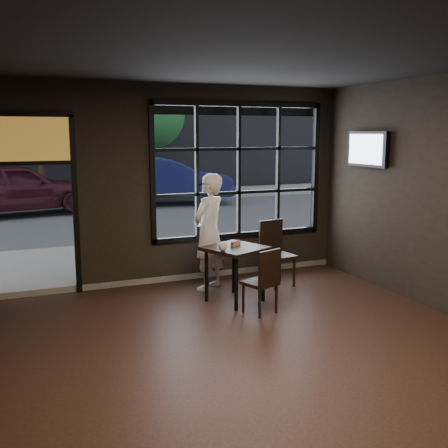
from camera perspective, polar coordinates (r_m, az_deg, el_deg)
name	(u,v)px	position (r m, az deg, el deg)	size (l,w,h in m)	color
floor	(268,368)	(5.73, 4.78, -15.36)	(6.00, 7.00, 0.02)	black
ceiling	(273,50)	(5.25, 5.32, 18.37)	(6.00, 7.00, 0.02)	black
window_frame	(239,171)	(8.89, 1.62, 5.81)	(3.06, 0.12, 2.28)	black
stained_transom	(29,139)	(8.11, -20.47, 8.69)	(1.20, 0.06, 0.70)	orange
street_asphalt	(60,180)	(28.81, -17.44, 4.55)	(60.00, 41.00, 0.04)	#545456
building_across	(53,26)	(28.17, -18.09, 19.79)	(28.00, 12.00, 15.00)	#5B5956
cafe_table	(235,274)	(7.65, 1.20, -5.45)	(0.76, 0.76, 0.82)	black
chair_near	(260,281)	(7.17, 3.93, -6.17)	(0.39, 0.39, 0.91)	black
chair_window	(278,254)	(8.42, 5.92, -3.27)	(0.45, 0.45, 1.05)	black
man	(209,232)	(8.13, -1.65, -0.88)	(0.67, 0.44, 1.83)	white
hotdog	(235,244)	(7.62, 1.26, -2.14)	(0.20, 0.08, 0.06)	tan
cup	(223,247)	(7.28, -0.13, -2.56)	(0.12, 0.12, 0.10)	silver
tv	(368,149)	(8.74, 15.38, 7.87)	(0.11, 0.96, 0.56)	black
navy_car	(165,179)	(18.06, -6.47, 4.84)	(1.61, 4.63, 1.52)	#141948
maroon_car	(16,188)	(16.62, -21.67, 3.71)	(1.76, 4.37, 1.49)	#39111A
tree_left	(37,112)	(19.65, -19.64, 11.44)	(2.63, 2.63, 4.48)	#332114
tree_right	(151,115)	(20.39, -7.99, 11.67)	(2.58, 2.58, 4.40)	#332114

